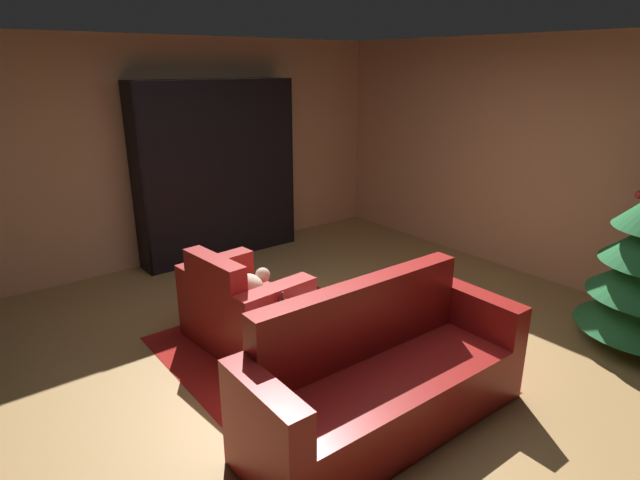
# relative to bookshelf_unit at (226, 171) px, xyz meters

# --- Properties ---
(ground_plane) EXTENTS (7.27, 7.27, 0.00)m
(ground_plane) POSITION_rel_bookshelf_unit_xyz_m (2.80, -0.53, -1.05)
(ground_plane) COLOR #9F7744
(wall_back) EXTENTS (6.18, 0.06, 2.59)m
(wall_back) POSITION_rel_bookshelf_unit_xyz_m (2.80, 2.36, 0.25)
(wall_back) COLOR tan
(wall_back) RESTS_ON ground
(wall_left) EXTENTS (0.06, 5.84, 2.59)m
(wall_left) POSITION_rel_bookshelf_unit_xyz_m (-0.26, -0.53, 0.25)
(wall_left) COLOR tan
(wall_left) RESTS_ON ground
(area_rug) EXTENTS (2.53, 1.92, 0.01)m
(area_rug) POSITION_rel_bookshelf_unit_xyz_m (2.71, -0.75, -1.04)
(area_rug) COLOR maroon
(area_rug) RESTS_ON ground
(bookshelf_unit) EXTENTS (0.36, 1.98, 2.12)m
(bookshelf_unit) POSITION_rel_bookshelf_unit_xyz_m (0.00, 0.00, 0.00)
(bookshelf_unit) COLOR black
(bookshelf_unit) RESTS_ON ground
(armchair_red) EXTENTS (1.09, 0.79, 0.85)m
(armchair_red) POSITION_rel_bookshelf_unit_xyz_m (2.08, -1.02, -0.74)
(armchair_red) COLOR maroon
(armchair_red) RESTS_ON ground
(couch_red) EXTENTS (0.73, 2.02, 0.95)m
(couch_red) POSITION_rel_bookshelf_unit_xyz_m (3.58, -0.84, -0.72)
(couch_red) COLOR maroon
(couch_red) RESTS_ON ground
(coffee_table) EXTENTS (0.71, 0.71, 0.43)m
(coffee_table) POSITION_rel_bookshelf_unit_xyz_m (2.72, -0.81, -0.65)
(coffee_table) COLOR black
(coffee_table) RESTS_ON ground
(book_stack_on_table) EXTENTS (0.23, 0.18, 0.08)m
(book_stack_on_table) POSITION_rel_bookshelf_unit_xyz_m (2.75, -0.86, -0.57)
(book_stack_on_table) COLOR #275295
(book_stack_on_table) RESTS_ON coffee_table
(bottle_on_table) EXTENTS (0.06, 0.06, 0.23)m
(bottle_on_table) POSITION_rel_bookshelf_unit_xyz_m (2.63, -0.98, -0.52)
(bottle_on_table) COLOR #58221F
(bottle_on_table) RESTS_ON coffee_table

